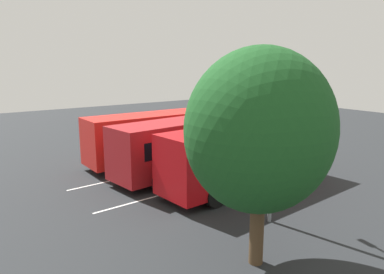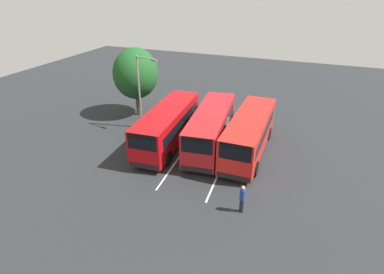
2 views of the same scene
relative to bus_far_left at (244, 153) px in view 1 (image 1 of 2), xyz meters
The scene contains 9 objects.
ground_plane 3.77m from the bus_far_left, 102.20° to the left, with size 67.45×67.45×0.00m, color #232628.
bus_far_left is the anchor object (origin of this frame).
bus_center_left 3.51m from the bus_far_left, 104.89° to the left, with size 9.52×3.47×3.09m.
bus_center_right 6.54m from the bus_far_left, 98.56° to the left, with size 9.32×2.62×3.09m.
pedestrian 9.78m from the bus_far_left, 51.54° to the left, with size 0.43×0.43×1.83m.
street_lamp 4.53m from the bus_far_left, 120.73° to the right, with size 0.59×2.19×6.62m.
depot_tree 7.70m from the bus_far_left, 130.64° to the right, with size 4.65×4.18×6.66m.
lane_stripe_outer_left 2.42m from the bus_far_left, 114.43° to the left, with size 13.58×0.12×0.01m, color silver.
lane_stripe_inner_left 5.33m from the bus_far_left, 98.07° to the left, with size 13.58×0.12×0.01m, color silver.
Camera 1 is at (-11.82, -16.17, 6.18)m, focal length 34.46 mm.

